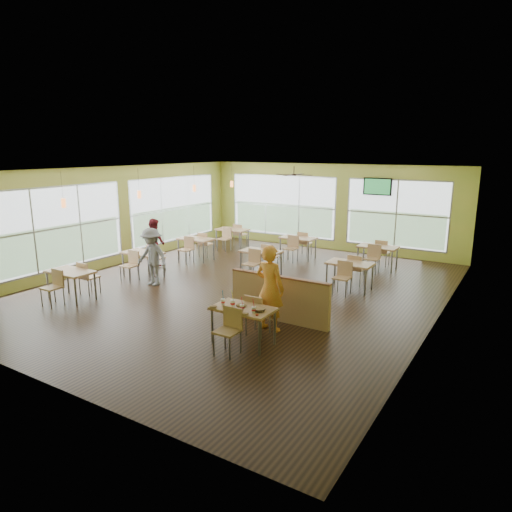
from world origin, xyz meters
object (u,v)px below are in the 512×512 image
(man_plaid, at_px, (270,288))
(main_table, at_px, (243,313))
(half_wall_divider, at_px, (279,298))
(food_basket, at_px, (259,309))

(man_plaid, bearing_deg, main_table, 89.90)
(half_wall_divider, height_order, man_plaid, man_plaid)
(food_basket, bearing_deg, main_table, -179.93)
(half_wall_divider, distance_m, man_plaid, 0.68)
(half_wall_divider, xyz_separation_m, food_basket, (0.36, -1.45, 0.26))
(main_table, height_order, half_wall_divider, half_wall_divider)
(half_wall_divider, relative_size, man_plaid, 1.31)
(man_plaid, xyz_separation_m, food_basket, (0.29, -0.90, -0.14))
(half_wall_divider, distance_m, food_basket, 1.52)
(food_basket, bearing_deg, half_wall_divider, 104.12)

